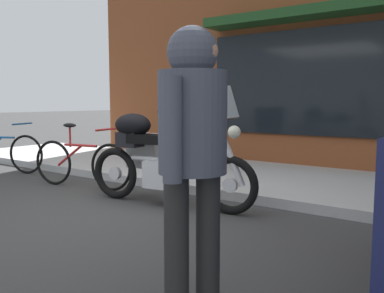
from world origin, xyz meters
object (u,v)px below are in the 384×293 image
at_px(touring_motorcycle, 160,154).
at_px(sandwich_board_sign, 179,140).
at_px(parked_bicycle, 81,162).
at_px(second_bicycle_by_cafe, 1,151).
at_px(pedestrian_walking, 193,138).

distance_m(touring_motorcycle, sandwich_board_sign, 1.67).
height_order(parked_bicycle, second_bicycle_by_cafe, second_bicycle_by_cafe).
distance_m(pedestrian_walking, sandwich_board_sign, 4.28).
bearing_deg(sandwich_board_sign, pedestrian_walking, -51.53).
distance_m(parked_bicycle, second_bicycle_by_cafe, 2.16).
xyz_separation_m(touring_motorcycle, pedestrian_walking, (1.82, -1.88, 0.42)).
distance_m(parked_bicycle, sandwich_board_sign, 1.58).
xyz_separation_m(pedestrian_walking, sandwich_board_sign, (-2.65, 3.34, -0.42)).
xyz_separation_m(pedestrian_walking, second_bicycle_by_cafe, (-5.51, 1.98, -0.66)).
relative_size(pedestrian_walking, second_bicycle_by_cafe, 1.02).
bearing_deg(pedestrian_walking, touring_motorcycle, 134.02).
relative_size(parked_bicycle, sandwich_board_sign, 1.71).
relative_size(touring_motorcycle, second_bicycle_by_cafe, 1.38).
distance_m(touring_motorcycle, second_bicycle_by_cafe, 3.70).
relative_size(parked_bicycle, second_bicycle_by_cafe, 1.04).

